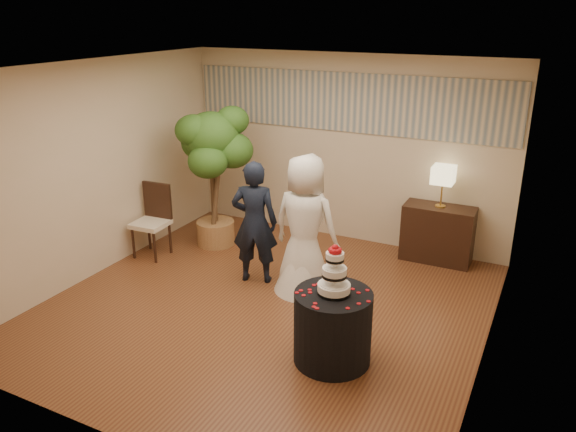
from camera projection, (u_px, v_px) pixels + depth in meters
The scene contains 15 objects.
floor at pixel (266, 306), 6.78m from camera, with size 5.00×5.00×0.00m, color brown.
ceiling at pixel (262, 68), 5.80m from camera, with size 5.00×5.00×0.00m, color white.
wall_back at pixel (345, 149), 8.38m from camera, with size 5.00×0.06×2.80m, color beige.
wall_front at pixel (103, 291), 4.19m from camera, with size 5.00×0.06×2.80m, color beige.
wall_left at pixel (97, 170), 7.34m from camera, with size 0.06×5.00×2.80m, color beige.
wall_right at pixel (498, 234), 5.24m from camera, with size 0.06×5.00×2.80m, color beige.
mural_border at pixel (346, 102), 8.12m from camera, with size 4.90×0.02×0.85m, color #9D9C8F.
groom at pixel (255, 223), 7.17m from camera, with size 0.59×0.39×1.62m, color black.
bride at pixel (305, 225), 6.89m from camera, with size 0.87×0.78×1.77m, color white.
cake_table at pixel (333, 327), 5.62m from camera, with size 0.78×0.78×0.76m, color black.
wedding_cake at pixel (335, 269), 5.40m from camera, with size 0.33×0.33×0.52m, color white, non-canonical shape.
console at pixel (438, 234), 7.89m from camera, with size 0.97×0.43×0.81m, color black.
table_lamp at pixel (442, 187), 7.65m from camera, with size 0.29×0.29×0.58m, color beige, non-canonical shape.
ficus_tree at pixel (213, 177), 8.21m from camera, with size 1.01×1.01×2.13m, color #2F591C, non-canonical shape.
side_chair at pixel (150, 222), 7.99m from camera, with size 0.48×0.50×1.05m, color black, non-canonical shape.
Camera 1 is at (2.91, -5.22, 3.38)m, focal length 35.00 mm.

